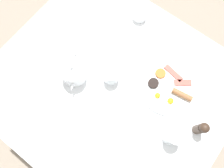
{
  "coord_description": "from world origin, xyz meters",
  "views": [
    {
      "loc": [
        0.25,
        0.19,
        1.82
      ],
      "look_at": [
        0.0,
        0.0,
        0.77
      ],
      "focal_mm": 35.0,
      "sensor_mm": 36.0,
      "label": 1
    }
  ],
  "objects_px": {
    "pepper_grinder": "(201,129)",
    "fork_by_plate": "(16,115)",
    "water_glass_short": "(173,137)",
    "teacup_with_saucer_left": "(139,16)",
    "spoon_for_tea": "(12,81)",
    "breakfast_plate": "(168,87)",
    "knife_by_plate": "(91,23)",
    "napkin_folded": "(51,140)",
    "water_glass_tall": "(111,76)",
    "teapot_near": "(74,72)",
    "teapot_far": "(119,168)"
  },
  "relations": [
    {
      "from": "napkin_folded",
      "to": "spoon_for_tea",
      "type": "distance_m",
      "value": 0.37
    },
    {
      "from": "pepper_grinder",
      "to": "water_glass_short",
      "type": "bearing_deg",
      "value": -37.17
    },
    {
      "from": "teacup_with_saucer_left",
      "to": "pepper_grinder",
      "type": "height_order",
      "value": "pepper_grinder"
    },
    {
      "from": "teapot_near",
      "to": "teacup_with_saucer_left",
      "type": "bearing_deg",
      "value": 136.58
    },
    {
      "from": "fork_by_plate",
      "to": "spoon_for_tea",
      "type": "height_order",
      "value": "same"
    },
    {
      "from": "teapot_near",
      "to": "water_glass_tall",
      "type": "bearing_deg",
      "value": 86.83
    },
    {
      "from": "spoon_for_tea",
      "to": "teapot_near",
      "type": "bearing_deg",
      "value": 133.13
    },
    {
      "from": "water_glass_short",
      "to": "pepper_grinder",
      "type": "xyz_separation_m",
      "value": [
        -0.11,
        0.08,
        0.01
      ]
    },
    {
      "from": "fork_by_plate",
      "to": "knife_by_plate",
      "type": "bearing_deg",
      "value": -176.94
    },
    {
      "from": "teacup_with_saucer_left",
      "to": "spoon_for_tea",
      "type": "distance_m",
      "value": 0.76
    },
    {
      "from": "breakfast_plate",
      "to": "water_glass_tall",
      "type": "distance_m",
      "value": 0.29
    },
    {
      "from": "breakfast_plate",
      "to": "knife_by_plate",
      "type": "height_order",
      "value": "breakfast_plate"
    },
    {
      "from": "breakfast_plate",
      "to": "fork_by_plate",
      "type": "bearing_deg",
      "value": -41.96
    },
    {
      "from": "teapot_near",
      "to": "breakfast_plate",
      "type": "bearing_deg",
      "value": 83.67
    },
    {
      "from": "teacup_with_saucer_left",
      "to": "water_glass_short",
      "type": "height_order",
      "value": "water_glass_short"
    },
    {
      "from": "teacup_with_saucer_left",
      "to": "napkin_folded",
      "type": "bearing_deg",
      "value": 3.89
    },
    {
      "from": "teapot_near",
      "to": "fork_by_plate",
      "type": "xyz_separation_m",
      "value": [
        0.34,
        -0.1,
        -0.05
      ]
    },
    {
      "from": "breakfast_plate",
      "to": "water_glass_short",
      "type": "relative_size",
      "value": 2.7
    },
    {
      "from": "water_glass_tall",
      "to": "water_glass_short",
      "type": "relative_size",
      "value": 0.81
    },
    {
      "from": "teapot_near",
      "to": "fork_by_plate",
      "type": "distance_m",
      "value": 0.35
    },
    {
      "from": "pepper_grinder",
      "to": "fork_by_plate",
      "type": "height_order",
      "value": "pepper_grinder"
    },
    {
      "from": "teacup_with_saucer_left",
      "to": "water_glass_short",
      "type": "xyz_separation_m",
      "value": [
        0.44,
        0.5,
        0.03
      ]
    },
    {
      "from": "breakfast_plate",
      "to": "knife_by_plate",
      "type": "distance_m",
      "value": 0.55
    },
    {
      "from": "spoon_for_tea",
      "to": "fork_by_plate",
      "type": "bearing_deg",
      "value": 50.51
    },
    {
      "from": "pepper_grinder",
      "to": "fork_by_plate",
      "type": "distance_m",
      "value": 0.88
    },
    {
      "from": "teapot_near",
      "to": "spoon_for_tea",
      "type": "distance_m",
      "value": 0.33
    },
    {
      "from": "fork_by_plate",
      "to": "spoon_for_tea",
      "type": "relative_size",
      "value": 1.13
    },
    {
      "from": "pepper_grinder",
      "to": "water_glass_tall",
      "type": "bearing_deg",
      "value": -84.9
    },
    {
      "from": "teapot_near",
      "to": "water_glass_short",
      "type": "relative_size",
      "value": 1.68
    },
    {
      "from": "pepper_grinder",
      "to": "knife_by_plate",
      "type": "height_order",
      "value": "pepper_grinder"
    },
    {
      "from": "teapot_near",
      "to": "teapot_far",
      "type": "height_order",
      "value": "same"
    },
    {
      "from": "napkin_folded",
      "to": "water_glass_short",
      "type": "bearing_deg",
      "value": 128.56
    },
    {
      "from": "teacup_with_saucer_left",
      "to": "napkin_folded",
      "type": "distance_m",
      "value": 0.79
    },
    {
      "from": "water_glass_short",
      "to": "teapot_far",
      "type": "bearing_deg",
      "value": -23.99
    },
    {
      "from": "pepper_grinder",
      "to": "knife_by_plate",
      "type": "distance_m",
      "value": 0.79
    },
    {
      "from": "fork_by_plate",
      "to": "knife_by_plate",
      "type": "height_order",
      "value": "same"
    },
    {
      "from": "knife_by_plate",
      "to": "spoon_for_tea",
      "type": "bearing_deg",
      "value": -11.71
    },
    {
      "from": "water_glass_short",
      "to": "pepper_grinder",
      "type": "bearing_deg",
      "value": 142.83
    },
    {
      "from": "teacup_with_saucer_left",
      "to": "fork_by_plate",
      "type": "height_order",
      "value": "teacup_with_saucer_left"
    },
    {
      "from": "water_glass_tall",
      "to": "knife_by_plate",
      "type": "xyz_separation_m",
      "value": [
        -0.19,
        -0.29,
        -0.04
      ]
    },
    {
      "from": "teacup_with_saucer_left",
      "to": "pepper_grinder",
      "type": "relative_size",
      "value": 1.12
    },
    {
      "from": "water_glass_short",
      "to": "fork_by_plate",
      "type": "relative_size",
      "value": 0.76
    },
    {
      "from": "teapot_far",
      "to": "napkin_folded",
      "type": "relative_size",
      "value": 1.16
    },
    {
      "from": "spoon_for_tea",
      "to": "napkin_folded",
      "type": "bearing_deg",
      "value": 74.98
    },
    {
      "from": "water_glass_tall",
      "to": "napkin_folded",
      "type": "xyz_separation_m",
      "value": [
        0.42,
        -0.04,
        -0.04
      ]
    },
    {
      "from": "fork_by_plate",
      "to": "knife_by_plate",
      "type": "xyz_separation_m",
      "value": [
        -0.62,
        -0.03,
        0.0
      ]
    },
    {
      "from": "breakfast_plate",
      "to": "knife_by_plate",
      "type": "xyz_separation_m",
      "value": [
        -0.05,
        -0.55,
        -0.01
      ]
    },
    {
      "from": "fork_by_plate",
      "to": "spoon_for_tea",
      "type": "xyz_separation_m",
      "value": [
        -0.11,
        -0.14,
        0.0
      ]
    },
    {
      "from": "knife_by_plate",
      "to": "water_glass_tall",
      "type": "bearing_deg",
      "value": 56.82
    },
    {
      "from": "water_glass_tall",
      "to": "napkin_folded",
      "type": "bearing_deg",
      "value": -5.3
    }
  ]
}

